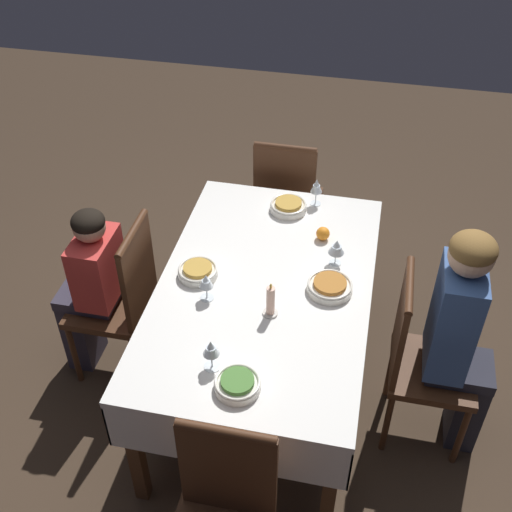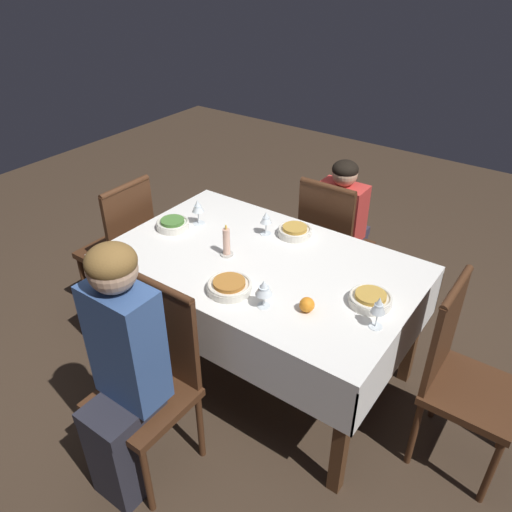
{
  "view_description": "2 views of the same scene",
  "coord_description": "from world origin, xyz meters",
  "px_view_note": "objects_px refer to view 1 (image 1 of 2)",
  "views": [
    {
      "loc": [
        2.17,
        0.42,
        2.82
      ],
      "look_at": [
        -0.02,
        -0.05,
        0.92
      ],
      "focal_mm": 45.0,
      "sensor_mm": 36.0,
      "label": 1
    },
    {
      "loc": [
        -1.24,
        1.78,
        2.18
      ],
      "look_at": [
        0.01,
        0.03,
        0.81
      ],
      "focal_mm": 35.0,
      "sensor_mm": 36.0,
      "label": 2
    }
  ],
  "objects_px": {
    "wine_glass_south": "(206,282)",
    "chair_south": "(122,296)",
    "person_child_red": "(90,285)",
    "wine_glass_north": "(337,247)",
    "dining_table": "(265,299)",
    "wine_glass_west": "(317,187)",
    "bowl_east": "(237,384)",
    "chair_west": "(286,199)",
    "orange_fruit": "(323,234)",
    "bowl_south": "(198,271)",
    "wine_glass_east": "(211,349)",
    "candle_centerpiece": "(270,303)",
    "bowl_north": "(330,286)",
    "person_adult_denim": "(461,333)",
    "bowl_west": "(288,206)",
    "chair_north": "(419,355)"
  },
  "relations": [
    {
      "from": "bowl_south",
      "to": "orange_fruit",
      "type": "bearing_deg",
      "value": 126.28
    },
    {
      "from": "bowl_north",
      "to": "bowl_east",
      "type": "distance_m",
      "value": 0.7
    },
    {
      "from": "wine_glass_south",
      "to": "person_adult_denim",
      "type": "bearing_deg",
      "value": 93.58
    },
    {
      "from": "person_child_red",
      "to": "candle_centerpiece",
      "type": "distance_m",
      "value": 1.04
    },
    {
      "from": "person_adult_denim",
      "to": "bowl_north",
      "type": "distance_m",
      "value": 0.62
    },
    {
      "from": "wine_glass_south",
      "to": "wine_glass_west",
      "type": "xyz_separation_m",
      "value": [
        -0.84,
        0.38,
        0.01
      ]
    },
    {
      "from": "wine_glass_north",
      "to": "chair_west",
      "type": "bearing_deg",
      "value": -155.41
    },
    {
      "from": "person_child_red",
      "to": "wine_glass_north",
      "type": "xyz_separation_m",
      "value": [
        -0.2,
        1.23,
        0.3
      ]
    },
    {
      "from": "chair_west",
      "to": "orange_fruit",
      "type": "distance_m",
      "value": 0.77
    },
    {
      "from": "wine_glass_west",
      "to": "chair_south",
      "type": "bearing_deg",
      "value": -52.92
    },
    {
      "from": "bowl_south",
      "to": "bowl_east",
      "type": "xyz_separation_m",
      "value": [
        0.62,
        0.34,
        0.0
      ]
    },
    {
      "from": "orange_fruit",
      "to": "chair_west",
      "type": "bearing_deg",
      "value": -155.67
    },
    {
      "from": "chair_west",
      "to": "bowl_east",
      "type": "distance_m",
      "value": 1.69
    },
    {
      "from": "chair_west",
      "to": "candle_centerpiece",
      "type": "height_order",
      "value": "chair_west"
    },
    {
      "from": "bowl_south",
      "to": "orange_fruit",
      "type": "distance_m",
      "value": 0.68
    },
    {
      "from": "person_adult_denim",
      "to": "orange_fruit",
      "type": "relative_size",
      "value": 18.13
    },
    {
      "from": "chair_north",
      "to": "orange_fruit",
      "type": "xyz_separation_m",
      "value": [
        -0.47,
        -0.53,
        0.28
      ]
    },
    {
      "from": "dining_table",
      "to": "wine_glass_south",
      "type": "distance_m",
      "value": 0.34
    },
    {
      "from": "bowl_south",
      "to": "wine_glass_east",
      "type": "xyz_separation_m",
      "value": [
        0.53,
        0.21,
        0.08
      ]
    },
    {
      "from": "wine_glass_south",
      "to": "orange_fruit",
      "type": "xyz_separation_m",
      "value": [
        -0.54,
        0.46,
        -0.06
      ]
    },
    {
      "from": "dining_table",
      "to": "wine_glass_west",
      "type": "relative_size",
      "value": 10.02
    },
    {
      "from": "wine_glass_south",
      "to": "bowl_west",
      "type": "xyz_separation_m",
      "value": [
        -0.75,
        0.25,
        -0.07
      ]
    },
    {
      "from": "wine_glass_south",
      "to": "chair_south",
      "type": "bearing_deg",
      "value": -107.56
    },
    {
      "from": "wine_glass_north",
      "to": "bowl_north",
      "type": "bearing_deg",
      "value": -0.73
    },
    {
      "from": "wine_glass_north",
      "to": "orange_fruit",
      "type": "bearing_deg",
      "value": -154.46
    },
    {
      "from": "person_adult_denim",
      "to": "wine_glass_south",
      "type": "distance_m",
      "value": 1.16
    },
    {
      "from": "dining_table",
      "to": "person_adult_denim",
      "type": "relative_size",
      "value": 1.26
    },
    {
      "from": "bowl_west",
      "to": "orange_fruit",
      "type": "height_order",
      "value": "orange_fruit"
    },
    {
      "from": "wine_glass_south",
      "to": "bowl_west",
      "type": "height_order",
      "value": "wine_glass_south"
    },
    {
      "from": "bowl_north",
      "to": "wine_glass_east",
      "type": "distance_m",
      "value": 0.7
    },
    {
      "from": "person_adult_denim",
      "to": "person_child_red",
      "type": "bearing_deg",
      "value": 87.18
    },
    {
      "from": "dining_table",
      "to": "wine_glass_west",
      "type": "distance_m",
      "value": 0.74
    },
    {
      "from": "bowl_east",
      "to": "wine_glass_south",
      "type": "bearing_deg",
      "value": -151.67
    },
    {
      "from": "chair_south",
      "to": "bowl_south",
      "type": "relative_size",
      "value": 5.11
    },
    {
      "from": "person_adult_denim",
      "to": "bowl_south",
      "type": "xyz_separation_m",
      "value": [
        -0.07,
        -1.23,
        0.08
      ]
    },
    {
      "from": "person_child_red",
      "to": "bowl_west",
      "type": "relative_size",
      "value": 5.31
    },
    {
      "from": "wine_glass_south",
      "to": "person_child_red",
      "type": "bearing_deg",
      "value": -103.42
    },
    {
      "from": "dining_table",
      "to": "wine_glass_south",
      "type": "xyz_separation_m",
      "value": [
        0.14,
        -0.24,
        0.19
      ]
    },
    {
      "from": "bowl_west",
      "to": "wine_glass_west",
      "type": "relative_size",
      "value": 1.24
    },
    {
      "from": "wine_glass_south",
      "to": "bowl_north",
      "type": "bearing_deg",
      "value": 106.9
    },
    {
      "from": "bowl_south",
      "to": "wine_glass_east",
      "type": "bearing_deg",
      "value": 21.76
    },
    {
      "from": "candle_centerpiece",
      "to": "person_adult_denim",
      "type": "bearing_deg",
      "value": 97.58
    },
    {
      "from": "person_adult_denim",
      "to": "bowl_east",
      "type": "relative_size",
      "value": 6.74
    },
    {
      "from": "person_adult_denim",
      "to": "wine_glass_west",
      "type": "xyz_separation_m",
      "value": [
        -0.77,
        -0.77,
        0.17
      ]
    },
    {
      "from": "wine_glass_west",
      "to": "bowl_east",
      "type": "distance_m",
      "value": 1.32
    },
    {
      "from": "bowl_north",
      "to": "bowl_east",
      "type": "xyz_separation_m",
      "value": [
        0.64,
        -0.29,
        0.0
      ]
    },
    {
      "from": "bowl_north",
      "to": "wine_glass_north",
      "type": "xyz_separation_m",
      "value": [
        -0.2,
        0.0,
        0.07
      ]
    },
    {
      "from": "chair_west",
      "to": "wine_glass_south",
      "type": "xyz_separation_m",
      "value": [
        1.19,
        -0.17,
        0.34
      ]
    },
    {
      "from": "wine_glass_north",
      "to": "wine_glass_east",
      "type": "height_order",
      "value": "wine_glass_east"
    },
    {
      "from": "dining_table",
      "to": "orange_fruit",
      "type": "xyz_separation_m",
      "value": [
        -0.4,
        0.22,
        0.12
      ]
    }
  ]
}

